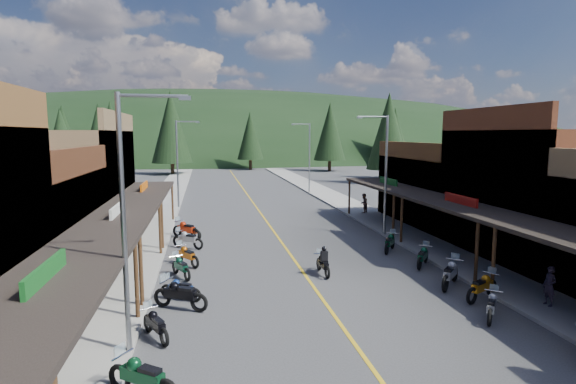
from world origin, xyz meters
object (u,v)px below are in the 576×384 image
bike_west_8 (181,266)px  pedestrian_east_b (364,203)px  pine_10 (111,134)px  bike_east_9 (390,242)px  pine_11 (389,131)px  pine_7 (63,132)px  bike_west_7 (181,288)px  streetlight_0 (128,213)px  bike_west_10 (188,238)px  rider_on_bike (323,263)px  pedestrian_east_a (550,286)px  pine_3 (250,136)px  bike_west_9 (187,254)px  bike_west_11 (190,230)px  bike_west_5 (156,323)px  bike_east_6 (482,286)px  bike_west_12 (186,228)px  bike_east_7 (450,272)px  pine_4 (330,132)px  pine_9 (395,137)px  pine_6 (458,136)px  streetlight_3 (308,155)px  pine_5 (386,128)px  bike_west_4 (142,375)px  bike_west_6 (180,293)px  shop_west_3 (62,185)px  shop_east_3 (450,190)px  streetlight_2 (384,170)px  streetlight_1 (179,160)px  pine_8 (61,141)px  pine_1 (99,132)px  shop_east_2 (545,194)px

bike_west_8 → pedestrian_east_b: (14.39, 14.44, 0.42)m
pine_10 → bike_east_9: size_ratio=5.53×
pine_11 → pedestrian_east_b: 25.70m
pine_7 → bike_west_7: (26.24, -77.61, -6.71)m
streetlight_0 → bike_west_10: 13.59m
rider_on_bike → pine_11: bearing=60.7°
pedestrian_east_a → pedestrian_east_b: pedestrian_east_b is taller
pine_3 → bike_west_9: bearing=-98.8°
bike_west_11 → bike_west_9: bearing=-136.2°
rider_on_bike → pedestrian_east_a: bearing=-39.9°
bike_west_5 → bike_east_6: size_ratio=0.89×
bike_west_12 → bike_east_7: bike_west_12 is taller
pine_4 → bike_west_10: 58.48m
pine_4 → pine_9: 16.18m
streetlight_0 → bike_east_9: 16.67m
pine_6 → bike_east_7: (-39.99, -66.13, -5.82)m
bike_west_5 → bike_east_9: (12.18, 9.12, 0.05)m
bike_east_7 → rider_on_bike: bearing=-164.2°
bike_east_9 → rider_on_bike: rider_on_bike is taller
pine_9 → pedestrian_east_b: size_ratio=6.47×
pine_3 → bike_west_10: bearing=-99.4°
streetlight_0 → streetlight_3: same height
pine_5 → bike_east_6: bearing=-110.0°
bike_east_9 → pedestrian_east_b: (2.72, 11.83, 0.38)m
pine_7 → pine_5: bearing=-3.5°
bike_west_4 → pedestrian_east_b: bearing=5.0°
pine_9 → pedestrian_east_a: bearing=-107.3°
pine_7 → pine_9: size_ratio=1.16×
pine_11 → bike_west_6: (-25.72, -40.61, -6.53)m
shop_west_3 → bike_west_4: size_ratio=4.84×
bike_west_12 → bike_east_9: 13.01m
shop_east_3 → pine_10: (-31.75, 38.70, 4.25)m
shop_east_3 → pine_11: 27.81m
shop_west_3 → pine_4: 58.27m
pine_10 → bike_west_6: bearing=-76.9°
streetlight_2 → pine_5: 69.57m
streetlight_1 → pedestrian_east_b: streetlight_1 is taller
bike_west_8 → bike_west_12: bike_west_12 is taller
shop_east_3 → pine_8: bearing=141.2°
shop_east_3 → bike_east_7: shop_east_3 is taller
pine_4 → bike_west_5: size_ratio=6.49×
streetlight_3 → pine_1: (-30.95, 40.00, 2.78)m
bike_west_11 → bike_west_12: size_ratio=0.83×
bike_west_5 → bike_west_11: (0.67, 14.61, 0.00)m
shop_east_2 → pine_6: size_ratio=0.99×
shop_east_2 → bike_west_10: shop_east_2 is taller
shop_east_3 → streetlight_2: (-6.80, -3.30, 1.93)m
pine_3 → bike_west_6: bearing=-98.1°
pine_1 → pedestrian_east_a: bearing=-66.7°
bike_west_9 → bike_east_6: size_ratio=0.95×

